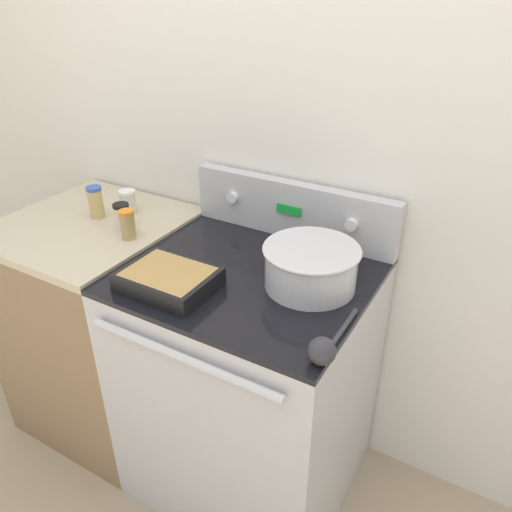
% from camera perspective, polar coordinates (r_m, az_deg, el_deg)
% --- Properties ---
extents(kitchen_wall, '(8.00, 0.05, 2.50)m').
position_cam_1_polar(kitchen_wall, '(1.72, 5.39, 12.98)').
color(kitchen_wall, silver).
rests_on(kitchen_wall, ground_plane).
extents(stove_range, '(0.76, 0.69, 0.92)m').
position_cam_1_polar(stove_range, '(1.84, -0.83, -14.37)').
color(stove_range, '#BCBCC1').
rests_on(stove_range, ground_plane).
extents(control_panel, '(0.76, 0.07, 0.20)m').
position_cam_1_polar(control_panel, '(1.75, 4.20, 5.32)').
color(control_panel, '#BCBCC1').
rests_on(control_panel, stove_range).
extents(side_counter, '(0.63, 0.66, 0.93)m').
position_cam_1_polar(side_counter, '(2.19, -16.72, -7.37)').
color(side_counter, '#896B4C').
rests_on(side_counter, ground_plane).
extents(mixing_bowl, '(0.29, 0.29, 0.13)m').
position_cam_1_polar(mixing_bowl, '(1.47, 6.30, -0.96)').
color(mixing_bowl, silver).
rests_on(mixing_bowl, stove_range).
extents(casserole_dish, '(0.27, 0.21, 0.06)m').
position_cam_1_polar(casserole_dish, '(1.49, -9.97, -2.55)').
color(casserole_dish, black).
rests_on(casserole_dish, stove_range).
extents(ladle, '(0.07, 0.27, 0.07)m').
position_cam_1_polar(ladle, '(1.22, 7.80, -10.48)').
color(ladle, '#333338').
rests_on(ladle, stove_range).
extents(spice_jar_orange_cap, '(0.05, 0.05, 0.10)m').
position_cam_1_polar(spice_jar_orange_cap, '(1.77, -14.46, 3.53)').
color(spice_jar_orange_cap, tan).
rests_on(spice_jar_orange_cap, side_counter).
extents(spice_jar_black_cap, '(0.06, 0.06, 0.09)m').
position_cam_1_polar(spice_jar_black_cap, '(1.86, -15.05, 4.45)').
color(spice_jar_black_cap, beige).
rests_on(spice_jar_black_cap, side_counter).
extents(spice_jar_white_cap, '(0.06, 0.06, 0.09)m').
position_cam_1_polar(spice_jar_white_cap, '(1.98, -14.42, 6.05)').
color(spice_jar_white_cap, beige).
rests_on(spice_jar_white_cap, side_counter).
extents(spice_jar_blue_cap, '(0.06, 0.06, 0.12)m').
position_cam_1_polar(spice_jar_blue_cap, '(1.97, -17.85, 5.90)').
color(spice_jar_blue_cap, tan).
rests_on(spice_jar_blue_cap, side_counter).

